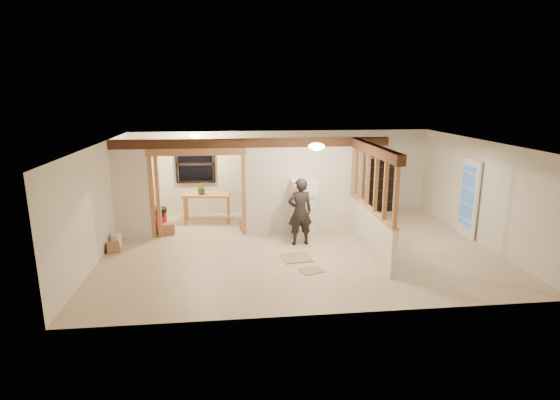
{
  "coord_description": "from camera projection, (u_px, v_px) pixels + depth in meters",
  "views": [
    {
      "loc": [
        -1.54,
        -9.76,
        3.62
      ],
      "look_at": [
        -0.4,
        0.4,
        1.09
      ],
      "focal_mm": 28.0,
      "sensor_mm": 36.0,
      "label": 1
    }
  ],
  "objects": [
    {
      "name": "doorway_frame",
      "position": [
        198.0,
        194.0,
        11.08
      ],
      "size": [
        2.46,
        0.14,
        2.2
      ],
      "primitive_type": "cube",
      "color": "#B47B4C",
      "rests_on": "floor"
    },
    {
      "name": "partition_center",
      "position": [
        299.0,
        186.0,
        11.33
      ],
      "size": [
        2.8,
        0.12,
        2.5
      ],
      "primitive_type": "cube",
      "color": "silver",
      "rests_on": "floor"
    },
    {
      "name": "stud_partition",
      "position": [
        372.0,
        181.0,
        9.84
      ],
      "size": [
        0.14,
        3.2,
        1.32
      ],
      "primitive_type": "cube",
      "color": "#B47B4C",
      "rests_on": "pony_wall"
    },
    {
      "name": "work_table",
      "position": [
        207.0,
        208.0,
        12.45
      ],
      "size": [
        1.39,
        0.83,
        0.83
      ],
      "primitive_type": "cube",
      "rotation": [
        0.0,
        0.0,
        -0.13
      ],
      "color": "#B47B4C",
      "rests_on": "floor"
    },
    {
      "name": "box_front",
      "position": [
        113.0,
        247.0,
        10.12
      ],
      "size": [
        0.34,
        0.32,
        0.23
      ],
      "primitive_type": "cube",
      "rotation": [
        0.0,
        0.0,
        0.39
      ],
      "color": "#906446",
      "rests_on": "floor"
    },
    {
      "name": "wall_left",
      "position": [
        98.0,
        202.0,
        9.66
      ],
      "size": [
        0.01,
        6.5,
        2.5
      ],
      "primitive_type": "cube",
      "color": "silver",
      "rests_on": "floor"
    },
    {
      "name": "box_util_b",
      "position": [
        169.0,
        229.0,
        11.44
      ],
      "size": [
        0.33,
        0.33,
        0.28
      ],
      "primitive_type": "cube",
      "rotation": [
        0.0,
        0.0,
        0.09
      ],
      "color": "#906446",
      "rests_on": "floor"
    },
    {
      "name": "bookshelf",
      "position": [
        379.0,
        185.0,
        13.52
      ],
      "size": [
        0.81,
        0.27,
        1.63
      ],
      "primitive_type": "cube",
      "color": "black",
      "rests_on": "floor"
    },
    {
      "name": "header_beam_back",
      "position": [
        253.0,
        143.0,
        10.93
      ],
      "size": [
        7.0,
        0.18,
        0.22
      ],
      "primitive_type": "cube",
      "color": "#4C2B1A",
      "rests_on": "ceiling"
    },
    {
      "name": "bucket",
      "position": [
        116.0,
        240.0,
        10.47
      ],
      "size": [
        0.3,
        0.3,
        0.32
      ],
      "primitive_type": "cylinder",
      "rotation": [
        0.0,
        0.0,
        -0.2
      ],
      "color": "white",
      "rests_on": "floor"
    },
    {
      "name": "floor_panel_far",
      "position": [
        312.0,
        271.0,
        9.08
      ],
      "size": [
        0.55,
        0.48,
        0.01
      ],
      "primitive_type": "cube",
      "rotation": [
        0.0,
        0.0,
        0.28
      ],
      "color": "tan",
      "rests_on": "floor"
    },
    {
      "name": "ceiling_dome_main",
      "position": [
        317.0,
        146.0,
        9.4
      ],
      "size": [
        0.36,
        0.36,
        0.16
      ],
      "primitive_type": "ellipsoid",
      "color": "#FFEABF",
      "rests_on": "ceiling"
    },
    {
      "name": "ceiling_dome_util",
      "position": [
        195.0,
        135.0,
        11.8
      ],
      "size": [
        0.32,
        0.32,
        0.14
      ],
      "primitive_type": "ellipsoid",
      "color": "#FFEABF",
      "rests_on": "ceiling"
    },
    {
      "name": "window_back",
      "position": [
        195.0,
        164.0,
        12.85
      ],
      "size": [
        1.12,
        0.1,
        1.1
      ],
      "primitive_type": "cube",
      "color": "black",
      "rests_on": "wall_back"
    },
    {
      "name": "refrigerator",
      "position": [
        303.0,
        209.0,
        11.12
      ],
      "size": [
        0.6,
        0.59,
        1.46
      ],
      "primitive_type": "cube",
      "color": "white",
      "rests_on": "floor"
    },
    {
      "name": "french_door",
      "position": [
        468.0,
        198.0,
        11.07
      ],
      "size": [
        0.12,
        0.86,
        2.0
      ],
      "primitive_type": "cube",
      "color": "white",
      "rests_on": "floor"
    },
    {
      "name": "floor",
      "position": [
        298.0,
        248.0,
        10.45
      ],
      "size": [
        9.0,
        6.5,
        0.01
      ],
      "primitive_type": "cube",
      "color": "beige",
      "rests_on": "ground"
    },
    {
      "name": "potted_plant",
      "position": [
        202.0,
        188.0,
        12.24
      ],
      "size": [
        0.39,
        0.36,
        0.38
      ],
      "primitive_type": "imported",
      "rotation": [
        0.0,
        0.0,
        0.22
      ],
      "color": "#2B5625",
      "rests_on": "work_table"
    },
    {
      "name": "wall_back",
      "position": [
        282.0,
        172.0,
        13.28
      ],
      "size": [
        9.0,
        0.01,
        2.5
      ],
      "primitive_type": "cube",
      "color": "silver",
      "rests_on": "floor"
    },
    {
      "name": "partition_left_stub",
      "position": [
        131.0,
        190.0,
        10.87
      ],
      "size": [
        0.9,
        0.12,
        2.5
      ],
      "primitive_type": "cube",
      "color": "silver",
      "rests_on": "floor"
    },
    {
      "name": "ceiling",
      "position": [
        299.0,
        143.0,
        9.85
      ],
      "size": [
        9.0,
        6.5,
        0.01
      ],
      "primitive_type": "cube",
      "color": "white"
    },
    {
      "name": "wall_right",
      "position": [
        481.0,
        192.0,
        10.64
      ],
      "size": [
        0.01,
        6.5,
        2.5
      ],
      "primitive_type": "cube",
      "color": "silver",
      "rests_on": "floor"
    },
    {
      "name": "hanging_bulb",
      "position": [
        213.0,
        149.0,
        11.25
      ],
      "size": [
        0.07,
        0.07,
        0.07
      ],
      "primitive_type": "ellipsoid",
      "color": "#FFD88C",
      "rests_on": "ceiling"
    },
    {
      "name": "pony_wall",
      "position": [
        369.0,
        230.0,
        10.12
      ],
      "size": [
        0.12,
        3.2,
        1.0
      ],
      "primitive_type": "cube",
      "color": "silver",
      "rests_on": "floor"
    },
    {
      "name": "wall_front",
      "position": [
        330.0,
        244.0,
        7.01
      ],
      "size": [
        9.0,
        0.01,
        2.5
      ],
      "primitive_type": "cube",
      "color": "silver",
      "rests_on": "floor"
    },
    {
      "name": "header_beam_right",
      "position": [
        373.0,
        150.0,
        9.67
      ],
      "size": [
        0.18,
        3.3,
        0.22
      ],
      "primitive_type": "cube",
      "color": "#4C2B1A",
      "rests_on": "ceiling"
    },
    {
      "name": "floor_panel_near",
      "position": [
        296.0,
        258.0,
        9.78
      ],
      "size": [
        0.69,
        0.69,
        0.02
      ],
      "primitive_type": "cube",
      "rotation": [
        0.0,
        0.0,
        0.13
      ],
      "color": "tan",
      "rests_on": "floor"
    },
    {
      "name": "woman",
      "position": [
        300.0,
        212.0,
        10.49
      ],
      "size": [
        0.64,
        0.46,
        1.65
      ],
      "primitive_type": "imported",
      "rotation": [
        0.0,
        0.0,
        3.26
      ],
      "color": "black",
      "rests_on": "floor"
    },
    {
      "name": "shop_vac",
      "position": [
        158.0,
        220.0,
        11.56
      ],
      "size": [
        0.57,
        0.57,
        0.66
      ],
      "primitive_type": "cylinder",
      "rotation": [
        0.0,
        0.0,
        -0.14
      ],
      "color": "#B20D19",
      "rests_on": "floor"
    },
    {
      "name": "box_util_a",
      "position": [
        247.0,
        225.0,
        11.73
      ],
      "size": [
        0.39,
        0.36,
        0.28
      ],
      "primitive_type": "cube",
      "rotation": [
        0.0,
        0.0,
        0.29
      ],
      "color": "#906446",
      "rests_on": "floor"
    }
  ]
}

